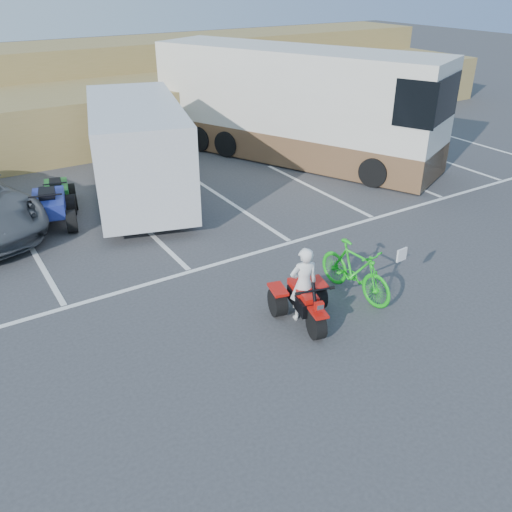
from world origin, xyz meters
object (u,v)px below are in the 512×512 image
rider (304,284)px  quad_atv_green (60,206)px  green_dirt_bike (355,270)px  red_trike_atv (305,322)px  rv_motorhome (294,113)px  cargo_trailer (138,149)px  quad_atv_blue (53,225)px

rider → quad_atv_green: 8.44m
rider → green_dirt_bike: size_ratio=0.79×
red_trike_atv → quad_atv_green: 8.54m
red_trike_atv → rv_motorhome: size_ratio=0.14×
cargo_trailer → red_trike_atv: bearing=-71.7°
red_trike_atv → rv_motorhome: (5.69, 8.35, 1.55)m
quad_atv_green → green_dirt_bike: bearing=-51.6°
cargo_trailer → quad_atv_blue: (-2.64, -0.45, -1.47)m
green_dirt_bike → cargo_trailer: cargo_trailer is taller
green_dirt_bike → cargo_trailer: 7.38m
red_trike_atv → rider: rider is taller
rider → quad_atv_blue: rider is taller
quad_atv_blue → cargo_trailer: bearing=23.9°
red_trike_atv → quad_atv_blue: quad_atv_blue is taller
green_dirt_bike → red_trike_atv: bearing=-174.0°
green_dirt_bike → quad_atv_green: green_dirt_bike is taller
quad_atv_blue → rv_motorhome: bearing=23.5°
rider → green_dirt_bike: (1.37, 0.12, -0.18)m
green_dirt_bike → cargo_trailer: (-1.69, 7.12, 0.91)m
red_trike_atv → quad_atv_blue: size_ratio=0.87×
red_trike_atv → green_dirt_bike: bearing=24.8°
red_trike_atv → cargo_trailer: size_ratio=0.23×
rider → quad_atv_blue: 7.44m
green_dirt_bike → rider: bearing=-179.7°
quad_atv_green → red_trike_atv: bearing=-60.9°
green_dirt_bike → cargo_trailer: bearing=98.6°
rv_motorhome → quad_atv_green: 8.28m
quad_atv_green → rider: bearing=-60.4°
green_dirt_bike → quad_atv_blue: green_dirt_bike is taller
rv_motorhome → quad_atv_green: rv_motorhome is taller
green_dirt_bike → quad_atv_blue: 7.97m
red_trike_atv → rider: 0.75m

